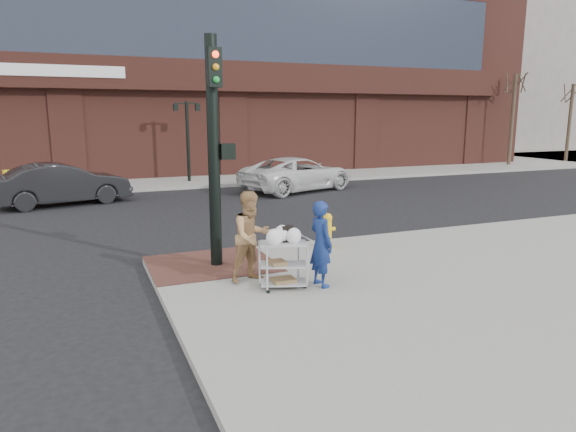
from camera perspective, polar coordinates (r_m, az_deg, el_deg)
name	(u,v)px	position (r m, az deg, el deg)	size (l,w,h in m)	color
ground	(249,278)	(11.26, -4.38, -6.92)	(220.00, 220.00, 0.00)	black
sidewalk_far	(271,154)	(45.17, -1.85, 6.85)	(65.00, 36.00, 0.15)	gray
brick_curb_ramp	(211,264)	(11.88, -8.51, -5.24)	(2.80, 2.40, 0.01)	#4F2A25
filler_block	(477,66)	(64.99, 20.27, 15.39)	(14.00, 20.00, 18.00)	slate
bare_tree_a	(516,72)	(38.25, 24.01, 14.41)	(1.80, 1.80, 7.20)	#382B21
bare_tree_b	(574,82)	(43.02, 29.16, 12.88)	(1.80, 1.80, 6.70)	#382B21
lamp_post	(188,132)	(26.73, -11.10, 9.11)	(1.32, 0.22, 4.00)	black
traffic_signal_pole	(215,146)	(11.33, -8.13, 7.73)	(0.61, 0.51, 5.00)	black
woman_blue	(321,244)	(10.10, 3.69, -3.09)	(0.62, 0.41, 1.71)	navy
pedestrian_tan	(252,237)	(10.38, -4.07, -2.30)	(0.90, 0.70, 1.85)	#AA7E50
sedan_dark	(62,184)	(21.97, -23.79, 3.27)	(1.75, 5.01, 1.65)	black
minivan_white	(298,174)	(23.93, 1.07, 4.69)	(2.60, 5.65, 1.57)	silver
utility_cart	(283,260)	(10.02, -0.53, -4.94)	(1.00, 0.76, 1.23)	#A4A5AA
fire_hydrant	(328,230)	(13.12, 4.42, -1.56)	(0.42, 0.29, 0.89)	yellow
newsbox_yellow	(9,181)	(25.60, -28.56, 3.43)	(0.41, 0.37, 0.97)	yellow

